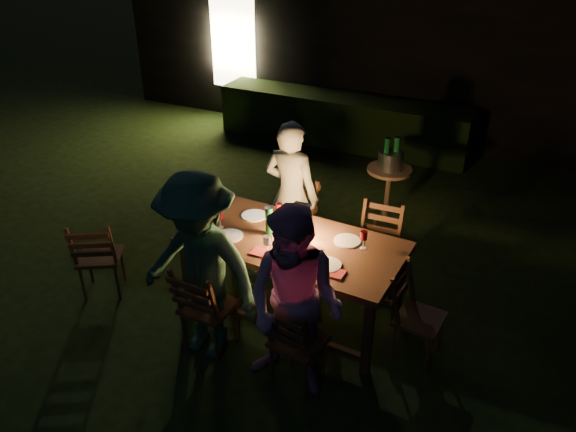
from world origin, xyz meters
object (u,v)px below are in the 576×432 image
at_px(chair_end, 416,331).
at_px(person_house_side, 291,195).
at_px(bottle_bucket_b, 396,156).
at_px(ice_bucket, 391,160).
at_px(chair_spare, 102,269).
at_px(chair_far_left, 289,239).
at_px(chair_near_left, 208,321).
at_px(person_opp_left, 200,269).
at_px(lantern, 300,225).
at_px(person_opp_right, 295,305).
at_px(dining_table, 293,248).
at_px(chair_near_right, 297,355).
at_px(chair_far_right, 374,265).
at_px(bottle_table, 269,221).
at_px(bottle_bucket_a, 386,157).
at_px(side_table, 389,175).

relative_size(chair_end, person_house_side, 0.54).
bearing_deg(chair_end, bottle_bucket_b, -153.00).
bearing_deg(ice_bucket, chair_spare, -128.65).
xyz_separation_m(chair_far_left, bottle_bucket_b, (0.74, 1.44, 0.59)).
bearing_deg(chair_spare, person_house_side, 11.78).
bearing_deg(chair_near_left, person_opp_left, -91.54).
bearing_deg(chair_near_left, chair_end, 23.52).
xyz_separation_m(person_house_side, lantern, (0.47, -0.79, 0.17)).
bearing_deg(person_opp_right, dining_table, 118.76).
height_order(chair_near_left, bottle_bucket_b, bottle_bucket_b).
distance_m(chair_near_right, person_opp_left, 1.09).
height_order(chair_far_right, person_opp_right, person_opp_right).
bearing_deg(ice_bucket, chair_far_left, -116.16).
bearing_deg(person_house_side, chair_near_left, 90.01).
height_order(chair_far_left, person_opp_right, person_opp_right).
bearing_deg(chair_far_left, chair_end, 162.07).
height_order(chair_end, person_opp_right, person_opp_right).
bearing_deg(chair_far_right, person_opp_right, 81.50).
height_order(chair_near_left, ice_bucket, ice_bucket).
height_order(dining_table, person_opp_right, person_opp_right).
height_order(bottle_table, ice_bucket, bottle_table).
bearing_deg(chair_spare, bottle_bucket_a, 20.65).
height_order(chair_far_left, lantern, lantern).
distance_m(chair_spare, person_opp_left, 1.57).
bearing_deg(ice_bucket, chair_far_right, -77.89).
xyz_separation_m(chair_far_right, lantern, (-0.53, -0.70, 0.72)).
relative_size(ice_bucket, bottle_bucket_b, 0.94).
xyz_separation_m(dining_table, chair_far_right, (0.58, 0.75, -0.47)).
relative_size(chair_near_left, side_table, 1.30).
bearing_deg(chair_far_right, side_table, -80.61).
distance_m(chair_near_right, chair_far_right, 1.54).
distance_m(chair_far_right, chair_end, 1.03).
relative_size(chair_far_right, bottle_table, 3.42).
relative_size(chair_near_right, side_table, 1.24).
bearing_deg(dining_table, chair_near_right, -59.75).
height_order(person_opp_left, ice_bucket, person_opp_left).
xyz_separation_m(dining_table, bottle_table, (-0.25, 0.01, 0.22)).
bearing_deg(person_house_side, chair_end, 154.03).
bearing_deg(person_opp_right, ice_bucket, 95.05).
xyz_separation_m(chair_far_left, lantern, (0.47, -0.74, 0.70)).
distance_m(dining_table, chair_end, 1.33).
height_order(dining_table, person_opp_left, person_opp_left).
distance_m(chair_spare, bottle_bucket_b, 3.61).
bearing_deg(bottle_table, chair_far_left, 102.13).
height_order(bottle_table, bottle_bucket_b, bottle_table).
bearing_deg(chair_end, bottle_bucket_a, -150.08).
distance_m(bottle_table, bottle_bucket_b, 2.29).
xyz_separation_m(lantern, bottle_bucket_b, (0.27, 2.18, -0.11)).
relative_size(chair_near_right, bottle_bucket_a, 2.86).
bearing_deg(dining_table, bottle_bucket_b, 84.07).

